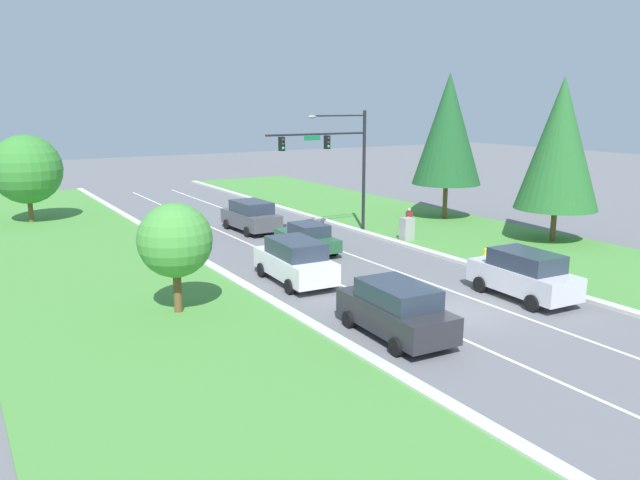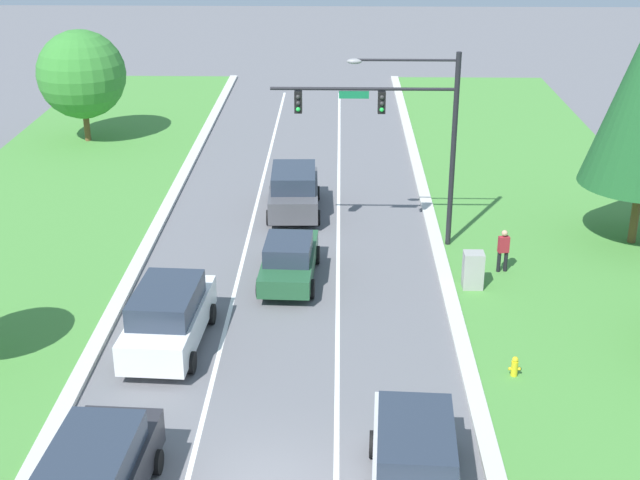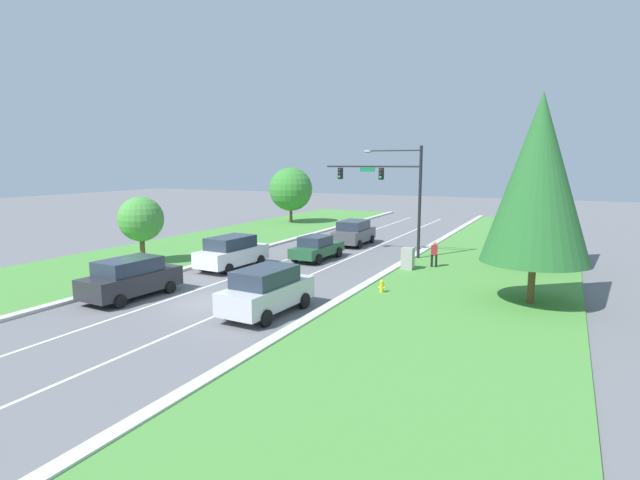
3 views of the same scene
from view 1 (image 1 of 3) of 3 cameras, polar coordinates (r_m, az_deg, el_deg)
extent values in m
plane|color=slate|center=(25.00, 12.42, -6.48)|extent=(160.00, 160.00, 0.00)
cube|color=beige|center=(29.03, 20.57, -4.20)|extent=(0.50, 90.00, 0.15)
cube|color=beige|center=(21.66, 1.36, -8.97)|extent=(0.50, 90.00, 0.15)
cube|color=#4C8E3D|center=(33.22, 26.23, -2.72)|extent=(10.00, 90.00, 0.08)
cube|color=#4C8E3D|center=(19.57, -12.00, -11.77)|extent=(10.00, 90.00, 0.08)
cube|color=white|center=(23.85, 9.25, -7.27)|extent=(0.14, 81.00, 0.01)
cube|color=white|center=(26.23, 15.29, -5.74)|extent=(0.14, 81.00, 0.01)
cylinder|color=black|center=(39.42, 4.03, 6.24)|extent=(0.20, 0.20, 7.56)
cylinder|color=black|center=(37.38, -0.25, 9.66)|extent=(6.82, 0.12, 0.12)
cube|color=#147042|center=(37.22, -0.71, 9.31)|extent=(1.10, 0.04, 0.28)
cylinder|color=black|center=(38.16, 1.76, 11.30)|extent=(3.75, 0.09, 0.09)
ellipsoid|color=gray|center=(37.17, -0.71, 11.20)|extent=(0.56, 0.28, 0.20)
cube|color=black|center=(37.76, 0.65, 8.93)|extent=(0.28, 0.32, 0.80)
sphere|color=#2D2D2D|center=(37.61, 0.79, 9.27)|extent=(0.16, 0.16, 0.16)
sphere|color=#2D2D2D|center=(37.62, 0.79, 8.91)|extent=(0.16, 0.16, 0.16)
sphere|color=#23D647|center=(37.63, 0.78, 8.56)|extent=(0.16, 0.16, 0.16)
cube|color=black|center=(36.24, -3.53, 8.76)|extent=(0.28, 0.32, 0.80)
sphere|color=#2D2D2D|center=(36.08, -3.40, 9.12)|extent=(0.16, 0.16, 0.16)
sphere|color=#2D2D2D|center=(36.09, -3.40, 8.75)|extent=(0.16, 0.16, 0.16)
sphere|color=#23D647|center=(36.11, -3.39, 8.38)|extent=(0.16, 0.16, 0.16)
cube|color=#235633|center=(34.03, -1.23, -0.01)|extent=(1.96, 4.75, 0.65)
cube|color=#283342|center=(33.66, -1.01, 0.97)|extent=(1.68, 2.17, 0.64)
cylinder|color=black|center=(35.76, -1.08, 0.06)|extent=(0.27, 0.70, 0.69)
cylinder|color=black|center=(34.99, -3.60, -0.23)|extent=(0.27, 0.70, 0.69)
cylinder|color=black|center=(33.28, 1.27, -0.87)|extent=(0.27, 0.70, 0.69)
cylinder|color=black|center=(32.46, -1.39, -1.21)|extent=(0.27, 0.70, 0.69)
cube|color=#28282D|center=(21.96, 6.88, -6.81)|extent=(2.24, 4.91, 0.93)
cube|color=#283342|center=(21.61, 7.12, -4.88)|extent=(1.93, 2.98, 0.68)
cylinder|color=black|center=(23.79, 6.72, -6.47)|extent=(0.27, 0.63, 0.61)
cylinder|color=black|center=(22.79, 2.67, -7.25)|extent=(0.27, 0.63, 0.61)
cylinder|color=black|center=(21.56, 11.28, -8.65)|extent=(0.27, 0.63, 0.61)
cylinder|color=black|center=(20.45, 7.00, -9.68)|extent=(0.27, 0.63, 0.61)
cube|color=silver|center=(27.28, 18.05, -3.41)|extent=(2.19, 4.84, 0.97)
cube|color=#283342|center=(26.99, 18.35, -1.76)|extent=(1.89, 2.93, 0.71)
cylinder|color=black|center=(29.05, 17.22, -3.40)|extent=(0.28, 0.70, 0.68)
cylinder|color=black|center=(27.77, 14.45, -3.95)|extent=(0.28, 0.70, 0.68)
cylinder|color=black|center=(27.16, 21.61, -4.81)|extent=(0.28, 0.70, 0.68)
cylinder|color=black|center=(25.79, 18.86, -5.49)|extent=(0.28, 0.70, 0.68)
cube|color=#4C4C51|center=(39.87, -6.34, 1.90)|extent=(2.17, 4.85, 0.92)
cube|color=#283342|center=(39.62, -6.29, 3.04)|extent=(1.91, 2.93, 0.71)
cylinder|color=black|center=(41.69, -6.03, 1.73)|extent=(0.26, 0.64, 0.63)
cylinder|color=black|center=(40.85, -8.50, 1.44)|extent=(0.26, 0.64, 0.63)
cylinder|color=black|center=(39.11, -4.05, 1.06)|extent=(0.26, 0.64, 0.63)
cylinder|color=black|center=(38.22, -6.65, 0.74)|extent=(0.26, 0.64, 0.63)
cube|color=white|center=(28.26, -2.33, -2.31)|extent=(2.27, 5.07, 0.94)
cube|color=#283342|center=(27.95, -2.23, -0.72)|extent=(1.96, 3.07, 0.73)
cylinder|color=black|center=(30.13, -1.91, -2.30)|extent=(0.28, 0.68, 0.67)
cylinder|color=black|center=(29.35, -5.34, -2.74)|extent=(0.28, 0.68, 0.67)
cylinder|color=black|center=(27.49, 0.91, -3.73)|extent=(0.28, 0.68, 0.67)
cylinder|color=black|center=(26.64, -2.78, -4.27)|extent=(0.28, 0.68, 0.67)
cube|color=#9E9E99|center=(37.08, 7.94, 0.95)|extent=(0.70, 0.60, 1.40)
cylinder|color=black|center=(38.86, 7.98, 1.05)|extent=(0.14, 0.14, 0.84)
cylinder|color=black|center=(39.06, 8.23, 1.10)|extent=(0.14, 0.14, 0.84)
cube|color=maroon|center=(38.82, 8.14, 2.12)|extent=(0.41, 0.29, 0.60)
sphere|color=tan|center=(38.75, 8.16, 2.76)|extent=(0.22, 0.22, 0.22)
cylinder|color=gold|center=(33.24, 14.86, -1.42)|extent=(0.20, 0.20, 0.55)
sphere|color=gold|center=(33.16, 14.89, -0.86)|extent=(0.18, 0.18, 0.18)
cylinder|color=gold|center=(33.15, 14.72, -1.40)|extent=(0.10, 0.09, 0.09)
cylinder|color=gold|center=(33.32, 15.00, -1.35)|extent=(0.10, 0.09, 0.09)
cylinder|color=brown|center=(38.89, 20.55, 1.25)|extent=(0.32, 0.32, 1.99)
cone|color=#28662D|center=(38.33, 21.09, 8.24)|extent=(4.70, 4.70, 7.52)
cylinder|color=brown|center=(24.65, -12.89, -4.53)|extent=(0.32, 0.32, 1.84)
sphere|color=#47933D|center=(24.16, -13.11, -0.01)|extent=(2.85, 2.85, 2.85)
cylinder|color=brown|center=(44.55, 11.36, 3.46)|extent=(0.32, 0.32, 2.51)
cone|color=#1E5628|center=(44.08, 11.64, 9.92)|extent=(4.71, 4.71, 7.54)
cylinder|color=brown|center=(46.70, -24.94, 2.59)|extent=(0.32, 0.32, 1.93)
sphere|color=#388433|center=(46.38, -25.24, 5.87)|extent=(4.62, 4.62, 4.62)
camera|label=2|loc=(19.20, 63.09, 23.33)|focal=50.00mm
camera|label=3|loc=(31.44, 60.01, 3.39)|focal=28.00mm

